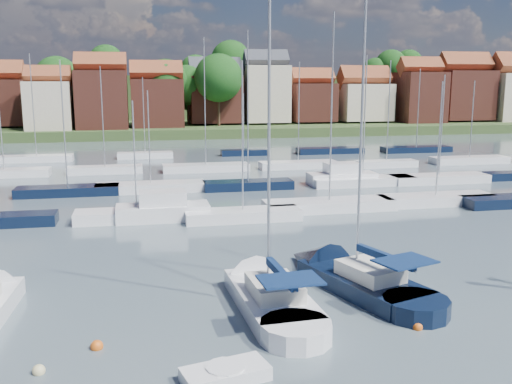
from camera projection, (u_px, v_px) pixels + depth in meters
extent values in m
plane|color=#45535E|center=(203.00, 176.00, 63.84)|extent=(260.00, 260.00, 0.00)
cone|color=white|center=(1.00, 284.00, 29.00)|extent=(2.92, 3.35, 2.75)
cube|color=white|center=(271.00, 303.00, 26.41)|extent=(3.34, 7.29, 1.20)
cone|color=white|center=(248.00, 273.00, 30.65)|extent=(3.15, 3.62, 2.98)
cylinder|color=white|center=(296.00, 336.00, 23.02)|extent=(3.13, 3.13, 1.20)
cube|color=silver|center=(274.00, 287.00, 25.76)|extent=(2.24, 3.08, 0.70)
cylinder|color=#B2B2B7|center=(269.00, 147.00, 25.52)|extent=(0.14, 0.14, 13.23)
cylinder|color=#B2B2B7|center=(281.00, 277.00, 24.66)|extent=(0.31, 3.97, 0.10)
cube|color=#0E224A|center=(281.00, 273.00, 24.63)|extent=(0.49, 3.78, 0.35)
cube|color=#0E224A|center=(290.00, 280.00, 23.37)|extent=(2.62, 1.91, 0.08)
cube|color=black|center=(363.00, 286.00, 28.63)|extent=(5.13, 7.85, 1.20)
cone|color=black|center=(310.00, 262.00, 32.50)|extent=(3.97, 4.30, 3.03)
cylinder|color=black|center=(416.00, 311.00, 25.52)|extent=(3.82, 3.82, 1.20)
cube|color=silver|center=(370.00, 271.00, 28.02)|extent=(2.95, 3.54, 0.70)
cylinder|color=#B2B2B7|center=(361.00, 137.00, 27.65)|extent=(0.14, 0.14, 13.77)
cylinder|color=#B2B2B7|center=(385.00, 260.00, 26.99)|extent=(1.34, 3.87, 0.10)
cube|color=#0E224A|center=(385.00, 257.00, 26.97)|extent=(1.47, 3.74, 0.35)
cube|color=#0E224A|center=(405.00, 261.00, 25.82)|extent=(3.01, 2.52, 0.08)
cube|color=white|center=(225.00, 375.00, 19.98)|extent=(3.27, 2.06, 0.59)
cylinder|color=white|center=(225.00, 371.00, 19.95)|extent=(1.40, 1.40, 0.38)
sphere|color=beige|center=(39.00, 373.00, 20.53)|extent=(0.47, 0.47, 0.47)
sphere|color=#D85914|center=(97.00, 349.00, 22.44)|extent=(0.50, 0.50, 0.50)
sphere|color=#D85914|center=(417.00, 329.00, 24.20)|extent=(0.43, 0.43, 0.43)
sphere|color=#D85914|center=(334.00, 265.00, 32.68)|extent=(0.42, 0.42, 0.42)
cube|color=black|center=(0.00, 221.00, 41.65)|extent=(8.01, 2.24, 1.00)
cube|color=white|center=(137.00, 216.00, 43.28)|extent=(9.22, 2.58, 1.00)
cylinder|color=#B2B2B7|center=(135.00, 156.00, 42.42)|extent=(0.12, 0.12, 8.18)
cube|color=white|center=(243.00, 216.00, 43.32)|extent=(8.78, 2.46, 1.00)
cylinder|color=#B2B2B7|center=(243.00, 137.00, 42.19)|extent=(0.12, 0.12, 11.06)
cube|color=white|center=(329.00, 206.00, 46.82)|extent=(10.79, 3.02, 1.00)
cylinder|color=#B2B2B7|center=(332.00, 109.00, 45.32)|extent=(0.12, 0.12, 14.87)
cube|color=white|center=(436.00, 200.00, 49.10)|extent=(10.13, 2.84, 1.00)
cylinder|color=#B2B2B7|center=(439.00, 139.00, 48.10)|extent=(0.12, 0.12, 9.59)
cube|color=white|center=(163.00, 214.00, 43.45)|extent=(7.00, 2.60, 1.40)
cube|color=white|center=(163.00, 199.00, 43.24)|extent=(3.50, 2.20, 1.30)
cube|color=black|center=(68.00, 192.00, 53.03)|extent=(9.30, 2.60, 1.00)
cylinder|color=#B2B2B7|center=(64.00, 124.00, 51.86)|extent=(0.12, 0.12, 11.48)
cube|color=white|center=(151.00, 188.00, 54.90)|extent=(10.40, 2.91, 1.00)
cylinder|color=#B2B2B7|center=(149.00, 137.00, 53.99)|extent=(0.12, 0.12, 8.77)
cube|color=black|center=(248.00, 186.00, 56.08)|extent=(8.80, 2.46, 1.00)
cylinder|color=#B2B2B7|center=(248.00, 107.00, 54.64)|extent=(0.12, 0.12, 14.33)
cube|color=white|center=(362.00, 182.00, 58.34)|extent=(10.73, 3.00, 1.00)
cylinder|color=#B2B2B7|center=(365.00, 117.00, 57.10)|extent=(0.12, 0.12, 12.14)
cube|color=white|center=(439.00, 179.00, 59.83)|extent=(10.48, 2.93, 1.00)
cylinder|color=#B2B2B7|center=(442.00, 125.00, 58.77)|extent=(0.12, 0.12, 10.28)
cube|color=white|center=(342.00, 180.00, 58.73)|extent=(7.00, 2.60, 1.40)
cube|color=white|center=(342.00, 169.00, 58.52)|extent=(3.50, 2.20, 1.30)
cube|color=white|center=(4.00, 174.00, 63.50)|extent=(9.71, 2.72, 1.00)
cube|color=white|center=(105.00, 170.00, 65.95)|extent=(8.49, 2.38, 1.00)
cylinder|color=#B2B2B7|center=(103.00, 117.00, 64.79)|extent=(0.12, 0.12, 11.31)
cube|color=white|center=(206.00, 168.00, 67.56)|extent=(10.16, 2.85, 1.00)
cylinder|color=#B2B2B7|center=(205.00, 102.00, 66.09)|extent=(0.12, 0.12, 14.59)
cube|color=white|center=(298.00, 165.00, 69.94)|extent=(9.53, 2.67, 1.00)
cylinder|color=#B2B2B7|center=(299.00, 112.00, 68.73)|extent=(0.12, 0.12, 11.91)
cube|color=white|center=(386.00, 164.00, 70.79)|extent=(7.62, 2.13, 1.00)
cylinder|color=#B2B2B7|center=(389.00, 111.00, 69.55)|extent=(0.12, 0.12, 12.13)
cube|color=white|center=(469.00, 161.00, 74.23)|extent=(10.17, 2.85, 1.00)
cylinder|color=#B2B2B7|center=(472.00, 119.00, 73.22)|extent=(0.12, 0.12, 9.73)
cube|color=white|center=(37.00, 159.00, 75.66)|extent=(9.24, 2.59, 1.00)
cylinder|color=#B2B2B7|center=(33.00, 105.00, 74.33)|extent=(0.12, 0.12, 13.17)
cube|color=white|center=(145.00, 156.00, 79.20)|extent=(7.57, 2.12, 1.00)
cylinder|color=#B2B2B7|center=(144.00, 115.00, 78.14)|extent=(0.12, 0.12, 10.24)
cube|color=black|center=(244.00, 153.00, 82.14)|extent=(6.58, 1.84, 1.00)
cylinder|color=#B2B2B7|center=(244.00, 122.00, 81.29)|extent=(0.12, 0.12, 8.01)
cube|color=black|center=(330.00, 151.00, 84.68)|extent=(9.92, 2.78, 1.00)
cylinder|color=#B2B2B7|center=(331.00, 111.00, 83.56)|extent=(0.12, 0.12, 10.92)
cube|color=black|center=(416.00, 150.00, 86.34)|extent=(10.55, 2.95, 1.00)
cylinder|color=#B2B2B7|center=(418.00, 108.00, 85.16)|extent=(0.12, 0.12, 11.51)
cube|color=#374824|center=(167.00, 125.00, 137.83)|extent=(200.00, 70.00, 3.00)
cube|color=#374824|center=(162.00, 102.00, 160.99)|extent=(200.00, 60.00, 14.00)
cube|color=beige|center=(50.00, 106.00, 105.29)|extent=(8.09, 8.80, 8.96)
cube|color=brown|center=(48.00, 76.00, 104.26)|extent=(8.25, 4.00, 4.00)
cube|color=brown|center=(102.00, 100.00, 107.87)|extent=(9.36, 10.17, 10.97)
cube|color=brown|center=(100.00, 64.00, 106.62)|extent=(9.54, 4.63, 4.63)
cube|color=brown|center=(157.00, 104.00, 111.72)|extent=(9.90, 8.56, 9.42)
cube|color=brown|center=(156.00, 73.00, 110.60)|extent=(10.10, 4.90, 4.90)
cube|color=brown|center=(215.00, 99.00, 118.82)|extent=(10.59, 8.93, 9.49)
cube|color=#383A42|center=(215.00, 70.00, 117.68)|extent=(10.80, 5.24, 5.24)
cube|color=beige|center=(266.00, 94.00, 119.91)|extent=(9.01, 8.61, 11.65)
cube|color=#383A42|center=(266.00, 60.00, 118.61)|extent=(9.19, 4.46, 4.46)
cube|color=brown|center=(311.00, 102.00, 123.49)|extent=(9.10, 9.34, 8.00)
cube|color=brown|center=(312.00, 78.00, 122.53)|extent=(9.28, 4.50, 4.50)
cube|color=beige|center=(363.00, 102.00, 125.46)|extent=(10.86, 9.59, 7.88)
cube|color=brown|center=(364.00, 78.00, 124.47)|extent=(11.07, 5.37, 5.37)
cube|color=brown|center=(419.00, 98.00, 125.06)|extent=(9.18, 9.96, 10.97)
cube|color=brown|center=(420.00, 67.00, 123.82)|extent=(9.36, 4.54, 4.54)
cube|color=brown|center=(463.00, 95.00, 128.48)|extent=(11.39, 9.67, 10.76)
cube|color=brown|center=(465.00, 64.00, 127.21)|extent=(11.62, 5.64, 5.64)
cylinder|color=#382619|center=(390.00, 90.00, 146.16)|extent=(0.50, 0.50, 4.47)
sphere|color=#1E5119|center=(391.00, 66.00, 145.01)|extent=(8.18, 8.18, 8.18)
cylinder|color=#382619|center=(189.00, 115.00, 117.59)|extent=(0.50, 0.50, 4.46)
sphere|color=#1E5119|center=(188.00, 85.00, 116.46)|extent=(8.15, 8.15, 8.15)
cylinder|color=#382619|center=(231.00, 90.00, 136.11)|extent=(0.50, 0.50, 5.15)
sphere|color=#1E5119|center=(231.00, 60.00, 134.80)|extent=(9.41, 9.41, 9.41)
cylinder|color=#382619|center=(108.00, 90.00, 132.90)|extent=(0.50, 0.50, 4.56)
sphere|color=#1E5119|center=(106.00, 63.00, 131.74)|extent=(8.34, 8.34, 8.34)
cylinder|color=#382619|center=(59.00, 112.00, 121.18)|extent=(0.50, 0.50, 5.15)
sphere|color=#1E5119|center=(57.00, 79.00, 119.86)|extent=(9.42, 9.42, 9.42)
cylinder|color=#382619|center=(231.00, 114.00, 128.15)|extent=(0.50, 0.50, 3.77)
sphere|color=#1E5119|center=(231.00, 91.00, 127.19)|extent=(6.89, 6.89, 6.89)
cylinder|color=#382619|center=(219.00, 114.00, 113.84)|extent=(0.50, 0.50, 5.21)
sphere|color=#1E5119|center=(218.00, 78.00, 112.51)|extent=(9.53, 9.53, 9.53)
cylinder|color=#382619|center=(434.00, 114.00, 134.85)|extent=(0.50, 0.50, 2.97)
sphere|color=#1E5119|center=(435.00, 97.00, 134.09)|extent=(5.44, 5.44, 5.44)
cylinder|color=#382619|center=(167.00, 115.00, 114.55)|extent=(0.50, 0.50, 4.84)
sphere|color=#1E5119|center=(166.00, 81.00, 113.31)|extent=(8.85, 8.85, 8.85)
cylinder|color=#382619|center=(374.00, 91.00, 145.61)|extent=(0.50, 0.50, 3.72)
sphere|color=#1E5119|center=(375.00, 71.00, 144.66)|extent=(6.80, 6.80, 6.80)
cylinder|color=#382619|center=(419.00, 114.00, 125.97)|extent=(0.50, 0.50, 4.05)
sphere|color=#1E5119|center=(420.00, 88.00, 124.94)|extent=(7.40, 7.40, 7.40)
cylinder|color=#382619|center=(196.00, 93.00, 134.20)|extent=(0.50, 0.50, 3.93)
sphere|color=#1E5119|center=(196.00, 70.00, 133.19)|extent=(7.19, 7.19, 7.19)
cylinder|color=#382619|center=(309.00, 114.00, 127.15)|extent=(0.50, 0.50, 3.82)
sphere|color=#1E5119|center=(309.00, 90.00, 126.17)|extent=(6.99, 6.99, 6.99)
cylinder|color=#382619|center=(82.00, 119.00, 110.82)|extent=(0.50, 0.50, 3.48)
sphere|color=#1E5119|center=(81.00, 95.00, 109.94)|extent=(6.37, 6.37, 6.37)
cylinder|color=#382619|center=(414.00, 114.00, 135.11)|extent=(0.50, 0.50, 2.99)
sphere|color=#1E5119|center=(415.00, 97.00, 134.35)|extent=(5.46, 5.46, 5.46)
cylinder|color=#382619|center=(188.00, 117.00, 120.73)|extent=(0.50, 0.50, 3.25)
sphere|color=#1E5119|center=(188.00, 96.00, 119.90)|extent=(5.94, 5.94, 5.94)
cylinder|color=#382619|center=(156.00, 117.00, 121.06)|extent=(0.50, 0.50, 2.98)
sphere|color=#1E5119|center=(155.00, 98.00, 120.30)|extent=(5.46, 5.46, 5.46)
cylinder|color=#382619|center=(407.00, 87.00, 153.57)|extent=(0.50, 0.50, 4.29)
sphere|color=#1E5119|center=(408.00, 64.00, 152.47)|extent=(7.84, 7.84, 7.84)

